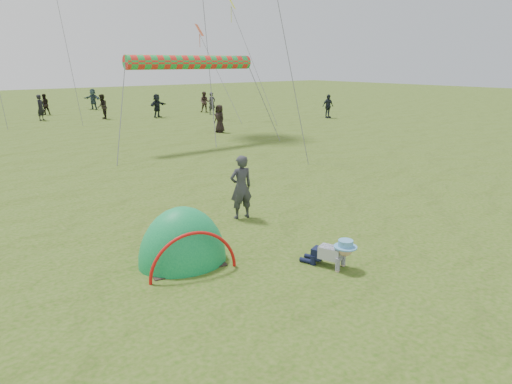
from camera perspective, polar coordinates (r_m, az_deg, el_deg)
ground at (r=9.89m, az=8.66°, el=-7.80°), size 140.00×140.00×0.00m
crawling_toddler at (r=9.25m, az=9.69°, el=-7.43°), size 0.83×0.98×0.64m
popup_tent at (r=9.58m, az=-9.09°, el=-8.62°), size 2.06×1.80×2.35m
standing_adult at (r=11.78m, az=-1.88°, el=0.61°), size 0.67×0.50×1.68m
crowd_person_0 at (r=35.70m, az=-25.32°, el=9.52°), size 0.77×0.75×1.78m
crowd_person_1 at (r=37.95m, az=-6.42°, el=11.12°), size 1.02×0.99×1.66m
crowd_person_5 at (r=42.39m, az=-19.71°, el=10.88°), size 1.30×1.68×1.77m
crowd_person_7 at (r=34.98m, az=-18.67°, el=10.08°), size 0.94×1.04×1.76m
crowd_person_8 at (r=34.26m, az=8.98°, el=10.55°), size 1.02×0.48×1.70m
crowd_person_10 at (r=26.81m, az=-4.59°, el=9.13°), size 0.57×0.82×1.59m
crowd_person_11 at (r=35.01m, az=-12.27°, el=10.51°), size 1.67×1.05×1.71m
crowd_person_12 at (r=36.29m, az=-5.53°, el=10.97°), size 0.64×0.44×1.71m
crowd_person_13 at (r=39.48m, az=-24.94°, el=9.90°), size 0.81×0.65×1.60m
rainbow_tube_kite at (r=22.34m, az=-8.06°, el=15.76°), size 6.49×0.64×0.64m
diamond_kite_0 at (r=34.42m, az=-7.09°, el=19.45°), size 0.99×0.99×0.81m
diamond_kite_2 at (r=33.77m, az=-3.14°, el=22.67°), size 1.14×1.14×0.93m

